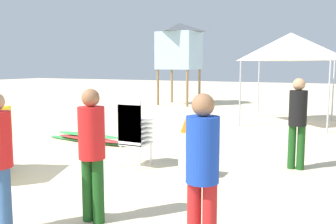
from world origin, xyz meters
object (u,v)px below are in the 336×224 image
Objects in this scene: lifeguard_near_left at (202,167)px; lifeguard_near_right at (298,117)px; lifeguard_tower at (179,46)px; traffic_cone_near at (187,123)px; cooler_box at (196,164)px; lifeguard_near_center at (92,147)px; popup_canopy at (291,47)px; surfboard_pile at (87,138)px; stacked_plastic_chairs at (133,128)px.

lifeguard_near_left is 3.87m from lifeguard_near_right.
lifeguard_near_left is 15.16m from lifeguard_tower.
cooler_box is at bearing -64.39° from traffic_cone_near.
lifeguard_tower reaches higher than lifeguard_near_right.
lifeguard_tower is (-6.85, 9.72, 1.91)m from lifeguard_near_right.
lifeguard_near_center is at bearing 169.33° from lifeguard_near_left.
popup_canopy is at bearing 93.70° from lifeguard_near_left.
lifeguard_near_center is 0.41× the size of lifeguard_tower.
surfboard_pile is 4.93m from lifeguard_near_center.
lifeguard_near_right is 4.35m from traffic_cone_near.
popup_canopy is at bearing 75.40° from stacked_plastic_chairs.
surfboard_pile is 1.49× the size of lifeguard_near_right.
popup_canopy is at bearing 85.64° from cooler_box.
cooler_box is (-0.52, -6.82, -2.34)m from popup_canopy.
surfboard_pile is 6.20m from lifeguard_near_left.
surfboard_pile is 7.18m from popup_canopy.
stacked_plastic_chairs is 2.42× the size of traffic_cone_near.
lifeguard_tower reaches higher than popup_canopy.
stacked_plastic_chairs is at bearing -178.22° from cooler_box.
stacked_plastic_chairs is at bearing -81.52° from traffic_cone_near.
lifeguard_near_center is at bearing -76.91° from traffic_cone_near.
lifeguard_near_center reaches higher than stacked_plastic_chairs.
stacked_plastic_chairs is 3.97m from traffic_cone_near.
popup_canopy is at bearing 51.40° from traffic_cone_near.
lifeguard_near_right is at bearing -54.81° from lifeguard_tower.
cooler_box is (1.85, -3.86, -0.07)m from traffic_cone_near.
lifeguard_near_right is 5.93m from popup_canopy.
surfboard_pile is at bearing 138.79° from lifeguard_near_left.
lifeguard_near_right reaches higher than lifeguard_near_center.
lifeguard_near_left reaches higher than traffic_cone_near.
surfboard_pile is 2.97m from traffic_cone_near.
lifeguard_near_left is at bearing -47.57° from stacked_plastic_chairs.
lifeguard_tower is at bearing 116.36° from traffic_cone_near.
lifeguard_near_left is 3.12× the size of cooler_box.
lifeguard_near_right reaches higher than surfboard_pile.
popup_canopy reaches higher than lifeguard_near_left.
lifeguard_near_center reaches higher than surfboard_pile.
popup_canopy reaches higher than traffic_cone_near.
lifeguard_near_left is 0.55× the size of popup_canopy.
lifeguard_near_center is 4.04m from lifeguard_near_right.
stacked_plastic_chairs is 0.79× the size of lifeguard_near_center.
lifeguard_tower is 7.55× the size of cooler_box.
traffic_cone_near is (3.49, -7.05, -2.61)m from lifeguard_tower.
stacked_plastic_chairs is 11.87m from lifeguard_tower.
lifeguard_near_left is 0.98× the size of lifeguard_near_right.
lifeguard_near_right is at bearing 61.81° from lifeguard_near_center.
lifeguard_tower is (-4.94, 13.28, 1.94)m from lifeguard_near_center.
surfboard_pile is 4.76× the size of cooler_box.
lifeguard_tower is (-5.86, 4.09, 0.35)m from popup_canopy.
lifeguard_near_center reaches higher than cooler_box.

